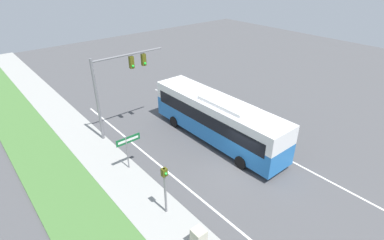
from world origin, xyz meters
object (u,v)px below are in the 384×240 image
at_px(signal_gantry, 117,79).
at_px(utility_cabinet, 199,238).
at_px(pedestrian_signal, 165,184).
at_px(bus, 217,117).
at_px(street_sign, 128,145).

height_order(signal_gantry, utility_cabinet, signal_gantry).
relative_size(signal_gantry, pedestrian_signal, 2.12).
bearing_deg(utility_cabinet, bus, 41.20).
xyz_separation_m(signal_gantry, utility_cabinet, (-2.53, -12.03, -3.89)).
xyz_separation_m(pedestrian_signal, street_sign, (0.48, 4.74, -0.23)).
bearing_deg(signal_gantry, bus, -48.16).
bearing_deg(pedestrian_signal, utility_cabinet, -92.19).
relative_size(bus, signal_gantry, 1.84).
relative_size(pedestrian_signal, utility_cabinet, 2.91).
bearing_deg(street_sign, bus, -8.38).
distance_m(street_sign, utility_cabinet, 7.65).
bearing_deg(street_sign, utility_cabinet, -94.48).
distance_m(bus, street_sign, 6.94).
bearing_deg(bus, signal_gantry, 131.84).
distance_m(signal_gantry, utility_cabinet, 12.89).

